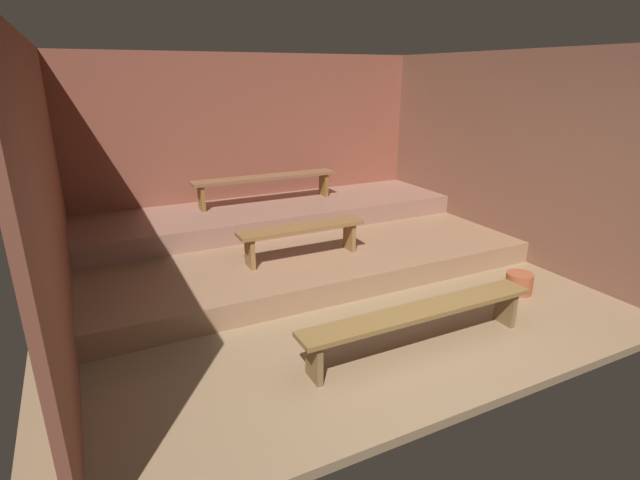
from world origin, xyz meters
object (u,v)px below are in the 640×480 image
Objects in this scene: bench_floor_center at (421,315)px; pail_floor at (519,283)px; bench_lower_center at (302,233)px; bench_middle_center at (266,181)px.

bench_floor_center reaches higher than pail_floor.
bench_lower_center reaches higher than pail_floor.
bench_lower_center is at bearing -96.45° from bench_middle_center.
bench_middle_center is at bearing 91.44° from bench_floor_center.
bench_middle_center is at bearing 120.04° from pail_floor.
bench_middle_center reaches higher than pail_floor.
bench_middle_center is (-0.09, 3.53, 0.52)m from bench_floor_center.
bench_lower_center is at bearing 98.44° from bench_floor_center.
bench_floor_center is at bearing -88.56° from bench_middle_center.
bench_lower_center is 5.22× the size of pail_floor.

